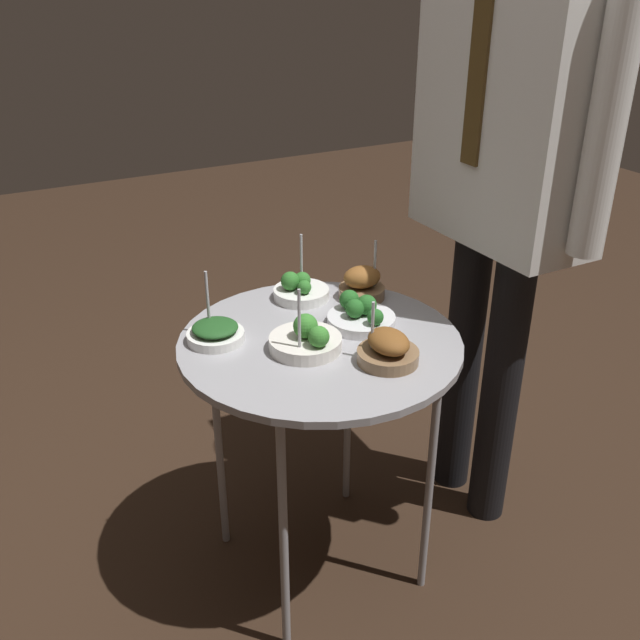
% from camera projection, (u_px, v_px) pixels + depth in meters
% --- Properties ---
extents(ground_plane, '(8.00, 8.00, 0.00)m').
position_uv_depth(ground_plane, '(320.00, 560.00, 1.94)').
color(ground_plane, black).
extents(serving_cart, '(0.65, 0.65, 0.69)m').
position_uv_depth(serving_cart, '(320.00, 359.00, 1.65)').
color(serving_cart, '#939399').
rests_on(serving_cart, ground_plane).
extents(bowl_broccoli_mid_left, '(0.14, 0.14, 0.16)m').
position_uv_depth(bowl_broccoli_mid_left, '(300.00, 290.00, 1.82)').
color(bowl_broccoli_mid_left, white).
rests_on(bowl_broccoli_mid_left, serving_cart).
extents(bowl_broccoli_front_left, '(0.16, 0.16, 0.17)m').
position_uv_depth(bowl_broccoli_front_left, '(306.00, 339.00, 1.58)').
color(bowl_broccoli_front_left, silver).
rests_on(bowl_broccoli_front_left, serving_cart).
extents(bowl_broccoli_center, '(0.16, 0.16, 0.07)m').
position_uv_depth(bowl_broccoli_center, '(361.00, 315.00, 1.69)').
color(bowl_broccoli_center, silver).
rests_on(bowl_broccoli_center, serving_cart).
extents(bowl_spinach_back_right, '(0.13, 0.13, 0.16)m').
position_uv_depth(bowl_spinach_back_right, '(215.00, 332.00, 1.62)').
color(bowl_spinach_back_right, white).
rests_on(bowl_spinach_back_right, serving_cart).
extents(bowl_roast_mid_right, '(0.12, 0.12, 0.15)m').
position_uv_depth(bowl_roast_mid_right, '(362.00, 285.00, 1.82)').
color(bowl_roast_mid_right, brown).
rests_on(bowl_roast_mid_right, serving_cart).
extents(bowl_roast_front_center, '(0.13, 0.13, 0.14)m').
position_uv_depth(bowl_roast_front_center, '(388.00, 349.00, 1.53)').
color(bowl_roast_front_center, brown).
rests_on(bowl_roast_front_center, serving_cart).
extents(waiter_figure, '(0.62, 0.23, 1.69)m').
position_uv_depth(waiter_figure, '(509.00, 144.00, 1.71)').
color(waiter_figure, black).
rests_on(waiter_figure, ground_plane).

